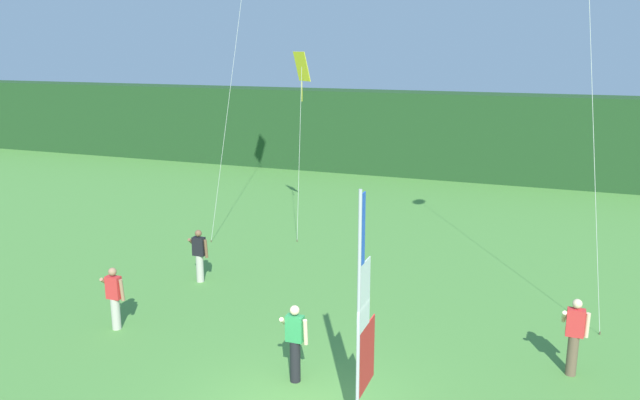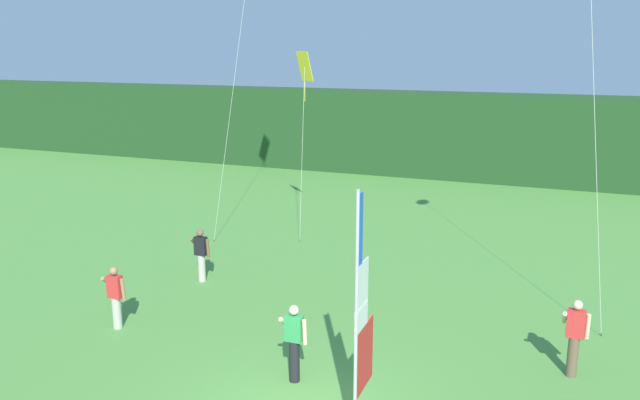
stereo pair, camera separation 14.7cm
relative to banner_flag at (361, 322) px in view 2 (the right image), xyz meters
The scene contains 7 objects.
distant_treeline 23.70m from the banner_flag, 92.93° to the left, with size 80.00×2.40×4.40m, color #1E421E.
banner_flag is the anchor object (origin of this frame).
person_near_banner 2.61m from the banner_flag, 144.29° to the left, with size 0.55×0.48×1.68m.
person_mid_field 5.21m from the banner_flag, 45.81° to the left, with size 0.55×0.48×1.71m.
person_far_left 8.83m from the banner_flag, 139.93° to the left, with size 0.55×0.48×1.58m.
person_far_right 7.35m from the banner_flag, 163.24° to the left, with size 0.55×0.48×1.59m.
kite_yellow_diamond_0 13.41m from the banner_flag, 116.80° to the left, with size 0.77×1.69×6.57m.
Camera 2 is at (4.19, -9.67, 6.79)m, focal length 35.68 mm.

